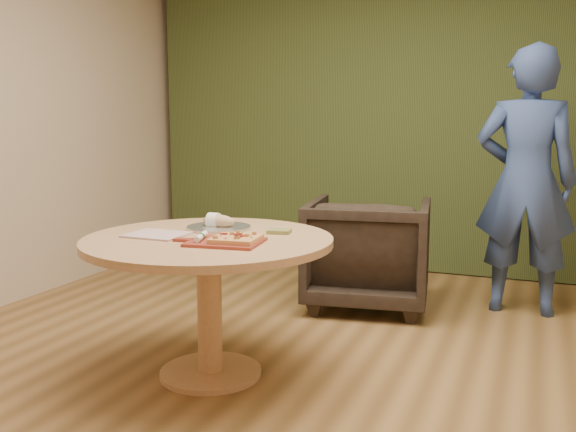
{
  "coord_description": "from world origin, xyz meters",
  "views": [
    {
      "loc": [
        1.1,
        -2.76,
        1.37
      ],
      "look_at": [
        -0.1,
        0.25,
        0.86
      ],
      "focal_mm": 40.0,
      "sensor_mm": 36.0,
      "label": 1
    }
  ],
  "objects_px": {
    "cutlery_roll": "(201,237)",
    "armchair": "(368,247)",
    "pedestal_table": "(209,264)",
    "person_standing": "(526,181)",
    "flatbread_pizza": "(236,239)",
    "pizza_paddle": "(223,242)",
    "serving_tray": "(219,228)",
    "bread_roll": "(217,221)"
  },
  "relations": [
    {
      "from": "cutlery_roll",
      "to": "armchair",
      "type": "xyz_separation_m",
      "value": [
        0.42,
        1.69,
        -0.34
      ]
    },
    {
      "from": "pedestal_table",
      "to": "cutlery_roll",
      "type": "xyz_separation_m",
      "value": [
        0.04,
        -0.14,
        0.17
      ]
    },
    {
      "from": "person_standing",
      "to": "flatbread_pizza",
      "type": "bearing_deg",
      "value": 55.1
    },
    {
      "from": "pizza_paddle",
      "to": "flatbread_pizza",
      "type": "relative_size",
      "value": 1.89
    },
    {
      "from": "flatbread_pizza",
      "to": "cutlery_roll",
      "type": "distance_m",
      "value": 0.18
    },
    {
      "from": "flatbread_pizza",
      "to": "pedestal_table",
      "type": "bearing_deg",
      "value": 152.99
    },
    {
      "from": "cutlery_roll",
      "to": "serving_tray",
      "type": "relative_size",
      "value": 0.55
    },
    {
      "from": "armchair",
      "to": "serving_tray",
      "type": "bearing_deg",
      "value": 60.32
    },
    {
      "from": "pedestal_table",
      "to": "flatbread_pizza",
      "type": "xyz_separation_m",
      "value": [
        0.21,
        -0.11,
        0.17
      ]
    },
    {
      "from": "armchair",
      "to": "bread_roll",
      "type": "bearing_deg",
      "value": 59.99
    },
    {
      "from": "cutlery_roll",
      "to": "serving_tray",
      "type": "height_order",
      "value": "cutlery_roll"
    },
    {
      "from": "bread_roll",
      "to": "armchair",
      "type": "relative_size",
      "value": 0.22
    },
    {
      "from": "pizza_paddle",
      "to": "person_standing",
      "type": "height_order",
      "value": "person_standing"
    },
    {
      "from": "cutlery_roll",
      "to": "bread_roll",
      "type": "bearing_deg",
      "value": 90.93
    },
    {
      "from": "bread_roll",
      "to": "pedestal_table",
      "type": "bearing_deg",
      "value": -73.01
    },
    {
      "from": "pizza_paddle",
      "to": "armchair",
      "type": "distance_m",
      "value": 1.73
    },
    {
      "from": "pedestal_table",
      "to": "person_standing",
      "type": "xyz_separation_m",
      "value": [
        1.49,
        1.82,
        0.31
      ]
    },
    {
      "from": "pizza_paddle",
      "to": "bread_roll",
      "type": "height_order",
      "value": "bread_roll"
    },
    {
      "from": "pedestal_table",
      "to": "armchair",
      "type": "xyz_separation_m",
      "value": [
        0.45,
        1.55,
        -0.17
      ]
    },
    {
      "from": "pizza_paddle",
      "to": "person_standing",
      "type": "relative_size",
      "value": 0.25
    },
    {
      "from": "pizza_paddle",
      "to": "bread_roll",
      "type": "bearing_deg",
      "value": 115.05
    },
    {
      "from": "pedestal_table",
      "to": "serving_tray",
      "type": "distance_m",
      "value": 0.29
    },
    {
      "from": "pedestal_table",
      "to": "flatbread_pizza",
      "type": "bearing_deg",
      "value": -27.01
    },
    {
      "from": "pizza_paddle",
      "to": "serving_tray",
      "type": "relative_size",
      "value": 1.3
    },
    {
      "from": "pizza_paddle",
      "to": "serving_tray",
      "type": "height_order",
      "value": "serving_tray"
    },
    {
      "from": "pedestal_table",
      "to": "pizza_paddle",
      "type": "bearing_deg",
      "value": -38.7
    },
    {
      "from": "pizza_paddle",
      "to": "person_standing",
      "type": "distance_m",
      "value": 2.36
    },
    {
      "from": "cutlery_roll",
      "to": "person_standing",
      "type": "bearing_deg",
      "value": 38.15
    },
    {
      "from": "pizza_paddle",
      "to": "flatbread_pizza",
      "type": "xyz_separation_m",
      "value": [
        0.06,
        0.01,
        0.02
      ]
    },
    {
      "from": "serving_tray",
      "to": "armchair",
      "type": "xyz_separation_m",
      "value": [
        0.52,
        1.31,
        -0.32
      ]
    },
    {
      "from": "pedestal_table",
      "to": "flatbread_pizza",
      "type": "height_order",
      "value": "flatbread_pizza"
    },
    {
      "from": "pedestal_table",
      "to": "serving_tray",
      "type": "xyz_separation_m",
      "value": [
        -0.06,
        0.24,
        0.15
      ]
    },
    {
      "from": "armchair",
      "to": "pedestal_table",
      "type": "bearing_deg",
      "value": 65.59
    },
    {
      "from": "bread_roll",
      "to": "flatbread_pizza",
      "type": "bearing_deg",
      "value": -50.57
    },
    {
      "from": "pizza_paddle",
      "to": "armchair",
      "type": "height_order",
      "value": "armchair"
    },
    {
      "from": "serving_tray",
      "to": "bread_roll",
      "type": "bearing_deg",
      "value": 180.0
    },
    {
      "from": "cutlery_roll",
      "to": "flatbread_pizza",
      "type": "bearing_deg",
      "value": -5.97
    },
    {
      "from": "person_standing",
      "to": "cutlery_roll",
      "type": "bearing_deg",
      "value": 51.99
    },
    {
      "from": "flatbread_pizza",
      "to": "armchair",
      "type": "relative_size",
      "value": 0.28
    },
    {
      "from": "flatbread_pizza",
      "to": "serving_tray",
      "type": "xyz_separation_m",
      "value": [
        -0.28,
        0.35,
        -0.02
      ]
    },
    {
      "from": "flatbread_pizza",
      "to": "person_standing",
      "type": "distance_m",
      "value": 2.31
    },
    {
      "from": "pedestal_table",
      "to": "person_standing",
      "type": "bearing_deg",
      "value": 50.73
    }
  ]
}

